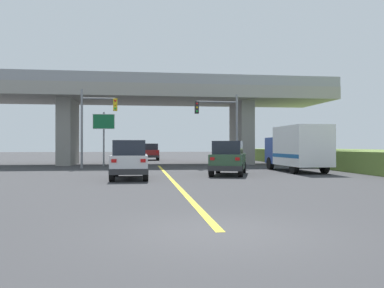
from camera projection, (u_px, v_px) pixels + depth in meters
ground at (157, 164)px, 38.07m from camera, size 160.00×160.00×0.00m
overpass_bridge at (157, 103)px, 38.10m from camera, size 32.64×8.45×7.98m
lane_divider_stripe at (170, 178)px, 21.54m from camera, size 0.20×27.28×0.01m
suv_lead at (130, 160)px, 21.04m from camera, size 1.88×4.53×2.02m
suv_crossing at (228, 158)px, 23.82m from camera, size 3.11×4.78×2.02m
box_truck at (297, 148)px, 26.88m from camera, size 2.33×6.76×3.04m
sedan_oncoming at (150, 152)px, 49.01m from camera, size 2.01×4.73×2.02m
traffic_signal_nearside at (223, 120)px, 31.94m from camera, size 3.50×0.36×5.87m
traffic_signal_farside at (93, 118)px, 31.07m from camera, size 2.81×0.36×6.15m
highway_sign at (104, 126)px, 34.12m from camera, size 1.84×0.17×4.62m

